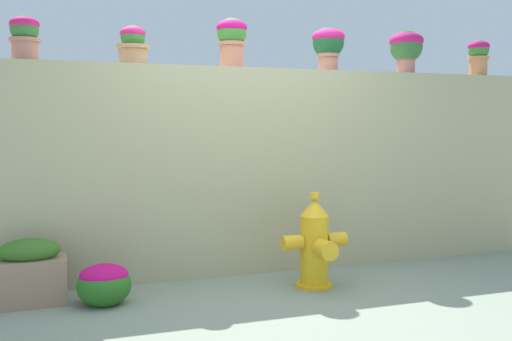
{
  "coord_description": "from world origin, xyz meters",
  "views": [
    {
      "loc": [
        -1.57,
        -3.87,
        1.32
      ],
      "look_at": [
        0.14,
        0.96,
        0.93
      ],
      "focal_mm": 41.04,
      "sensor_mm": 36.0,
      "label": 1
    }
  ],
  "objects_px": {
    "potted_plant_2": "(133,44)",
    "potted_plant_5": "(406,47)",
    "potted_plant_1": "(25,35)",
    "fire_hydrant": "(315,245)",
    "flower_bush_left": "(104,283)",
    "potted_plant_6": "(478,55)",
    "potted_plant_3": "(232,37)",
    "planter_box": "(30,273)",
    "potted_plant_4": "(328,43)"
  },
  "relations": [
    {
      "from": "potted_plant_1",
      "to": "planter_box",
      "type": "relative_size",
      "value": 0.7
    },
    {
      "from": "potted_plant_1",
      "to": "flower_bush_left",
      "type": "xyz_separation_m",
      "value": [
        0.52,
        -0.68,
        -1.88
      ]
    },
    {
      "from": "potted_plant_5",
      "to": "potted_plant_1",
      "type": "bearing_deg",
      "value": 179.91
    },
    {
      "from": "potted_plant_4",
      "to": "potted_plant_6",
      "type": "xyz_separation_m",
      "value": [
        1.74,
        0.02,
        -0.03
      ]
    },
    {
      "from": "potted_plant_6",
      "to": "planter_box",
      "type": "bearing_deg",
      "value": -174.29
    },
    {
      "from": "potted_plant_1",
      "to": "potted_plant_5",
      "type": "distance_m",
      "value": 3.53
    },
    {
      "from": "potted_plant_2",
      "to": "flower_bush_left",
      "type": "bearing_deg",
      "value": -115.82
    },
    {
      "from": "potted_plant_1",
      "to": "potted_plant_3",
      "type": "distance_m",
      "value": 1.72
    },
    {
      "from": "potted_plant_1",
      "to": "potted_plant_6",
      "type": "xyz_separation_m",
      "value": [
        4.38,
        -0.04,
        0.01
      ]
    },
    {
      "from": "potted_plant_1",
      "to": "fire_hydrant",
      "type": "relative_size",
      "value": 0.47
    },
    {
      "from": "potted_plant_4",
      "to": "planter_box",
      "type": "height_order",
      "value": "potted_plant_4"
    },
    {
      "from": "flower_bush_left",
      "to": "planter_box",
      "type": "height_order",
      "value": "planter_box"
    },
    {
      "from": "potted_plant_4",
      "to": "potted_plant_2",
      "type": "bearing_deg",
      "value": 178.22
    },
    {
      "from": "potted_plant_3",
      "to": "potted_plant_5",
      "type": "bearing_deg",
      "value": -0.48
    },
    {
      "from": "potted_plant_4",
      "to": "potted_plant_5",
      "type": "height_order",
      "value": "potted_plant_5"
    },
    {
      "from": "potted_plant_2",
      "to": "potted_plant_4",
      "type": "height_order",
      "value": "potted_plant_4"
    },
    {
      "from": "potted_plant_3",
      "to": "potted_plant_5",
      "type": "height_order",
      "value": "potted_plant_3"
    },
    {
      "from": "potted_plant_3",
      "to": "flower_bush_left",
      "type": "bearing_deg",
      "value": -150.15
    },
    {
      "from": "potted_plant_3",
      "to": "planter_box",
      "type": "height_order",
      "value": "potted_plant_3"
    },
    {
      "from": "potted_plant_4",
      "to": "flower_bush_left",
      "type": "bearing_deg",
      "value": -163.58
    },
    {
      "from": "potted_plant_4",
      "to": "flower_bush_left",
      "type": "xyz_separation_m",
      "value": [
        -2.13,
        -0.63,
        -1.92
      ]
    },
    {
      "from": "potted_plant_3",
      "to": "planter_box",
      "type": "distance_m",
      "value": 2.59
    },
    {
      "from": "potted_plant_2",
      "to": "flower_bush_left",
      "type": "distance_m",
      "value": 1.99
    },
    {
      "from": "potted_plant_5",
      "to": "planter_box",
      "type": "height_order",
      "value": "potted_plant_5"
    },
    {
      "from": "fire_hydrant",
      "to": "flower_bush_left",
      "type": "xyz_separation_m",
      "value": [
        -1.67,
        0.09,
        -0.19
      ]
    },
    {
      "from": "potted_plant_1",
      "to": "potted_plant_4",
      "type": "relative_size",
      "value": 0.89
    },
    {
      "from": "flower_bush_left",
      "to": "potted_plant_1",
      "type": "bearing_deg",
      "value": 127.21
    },
    {
      "from": "potted_plant_1",
      "to": "potted_plant_2",
      "type": "relative_size",
      "value": 1.09
    },
    {
      "from": "potted_plant_2",
      "to": "potted_plant_3",
      "type": "distance_m",
      "value": 0.88
    },
    {
      "from": "potted_plant_2",
      "to": "fire_hydrant",
      "type": "distance_m",
      "value": 2.27
    },
    {
      "from": "potted_plant_2",
      "to": "potted_plant_5",
      "type": "distance_m",
      "value": 2.68
    },
    {
      "from": "potted_plant_3",
      "to": "planter_box",
      "type": "relative_size",
      "value": 0.86
    },
    {
      "from": "potted_plant_5",
      "to": "potted_plant_3",
      "type": "bearing_deg",
      "value": 179.52
    },
    {
      "from": "fire_hydrant",
      "to": "flower_bush_left",
      "type": "distance_m",
      "value": 1.68
    },
    {
      "from": "potted_plant_3",
      "to": "potted_plant_4",
      "type": "xyz_separation_m",
      "value": [
        0.92,
        -0.06,
        -0.02
      ]
    },
    {
      "from": "potted_plant_1",
      "to": "potted_plant_5",
      "type": "height_order",
      "value": "potted_plant_5"
    },
    {
      "from": "potted_plant_1",
      "to": "potted_plant_6",
      "type": "distance_m",
      "value": 4.38
    },
    {
      "from": "potted_plant_1",
      "to": "flower_bush_left",
      "type": "distance_m",
      "value": 2.06
    },
    {
      "from": "potted_plant_5",
      "to": "potted_plant_6",
      "type": "bearing_deg",
      "value": -2.2
    },
    {
      "from": "potted_plant_1",
      "to": "fire_hydrant",
      "type": "distance_m",
      "value": 2.87
    },
    {
      "from": "potted_plant_6",
      "to": "potted_plant_1",
      "type": "bearing_deg",
      "value": 179.5
    },
    {
      "from": "potted_plant_2",
      "to": "fire_hydrant",
      "type": "xyz_separation_m",
      "value": [
        1.34,
        -0.77,
        -1.65
      ]
    },
    {
      "from": "flower_bush_left",
      "to": "potted_plant_3",
      "type": "bearing_deg",
      "value": 29.85
    },
    {
      "from": "potted_plant_3",
      "to": "fire_hydrant",
      "type": "distance_m",
      "value": 1.98
    },
    {
      "from": "potted_plant_4",
      "to": "potted_plant_5",
      "type": "relative_size",
      "value": 0.95
    },
    {
      "from": "potted_plant_3",
      "to": "potted_plant_6",
      "type": "relative_size",
      "value": 1.19
    },
    {
      "from": "potted_plant_5",
      "to": "potted_plant_6",
      "type": "xyz_separation_m",
      "value": [
        0.85,
        -0.03,
        -0.05
      ]
    },
    {
      "from": "potted_plant_6",
      "to": "fire_hydrant",
      "type": "relative_size",
      "value": 0.49
    },
    {
      "from": "potted_plant_1",
      "to": "fire_hydrant",
      "type": "bearing_deg",
      "value": -19.44
    },
    {
      "from": "flower_bush_left",
      "to": "fire_hydrant",
      "type": "bearing_deg",
      "value": -3.1
    }
  ]
}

